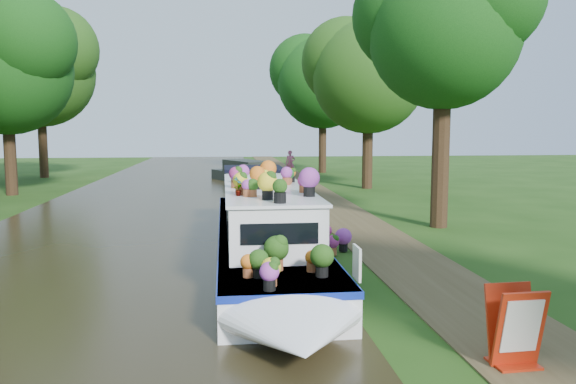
{
  "coord_description": "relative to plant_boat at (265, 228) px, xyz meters",
  "views": [
    {
      "loc": [
        -3.23,
        -14.56,
        3.24
      ],
      "look_at": [
        -1.27,
        2.39,
        1.3
      ],
      "focal_mm": 35.0,
      "sensor_mm": 36.0,
      "label": 1
    }
  ],
  "objects": [
    {
      "name": "ground",
      "position": [
        2.25,
        1.3,
        -0.85
      ],
      "size": [
        100.0,
        100.0,
        0.0
      ],
      "primitive_type": "plane",
      "color": "#1B3D0F",
      "rests_on": "ground"
    },
    {
      "name": "canal_water",
      "position": [
        -3.75,
        1.3,
        -0.84
      ],
      "size": [
        10.0,
        100.0,
        0.02
      ],
      "primitive_type": "cube",
      "color": "black",
      "rests_on": "ground"
    },
    {
      "name": "towpath",
      "position": [
        3.45,
        1.3,
        -0.84
      ],
      "size": [
        2.2,
        100.0,
        0.03
      ],
      "primitive_type": "cube",
      "color": "#463920",
      "rests_on": "ground"
    },
    {
      "name": "plant_boat",
      "position": [
        0.0,
        0.0,
        0.0
      ],
      "size": [
        2.29,
        13.52,
        2.26
      ],
      "color": "white",
      "rests_on": "canal_water"
    },
    {
      "name": "tree_near_overhang",
      "position": [
        6.04,
        4.36,
        5.75
      ],
      "size": [
        5.52,
        5.28,
        8.99
      ],
      "color": "black",
      "rests_on": "ground"
    },
    {
      "name": "tree_near_mid",
      "position": [
        6.73,
        16.38,
        5.58
      ],
      "size": [
        6.9,
        6.6,
        9.4
      ],
      "color": "black",
      "rests_on": "ground"
    },
    {
      "name": "tree_near_far",
      "position": [
        6.23,
        27.39,
        6.2
      ],
      "size": [
        7.59,
        7.26,
        10.3
      ],
      "color": "black",
      "rests_on": "ground"
    },
    {
      "name": "tree_far_c",
      "position": [
        -11.27,
        15.38,
        5.67
      ],
      "size": [
        7.13,
        6.82,
        9.59
      ],
      "color": "black",
      "rests_on": "ground"
    },
    {
      "name": "tree_far_d",
      "position": [
        -12.77,
        25.39,
        6.55
      ],
      "size": [
        8.05,
        7.7,
        10.85
      ],
      "color": "black",
      "rests_on": "ground"
    },
    {
      "name": "second_boat",
      "position": [
        0.38,
        20.18,
        -0.31
      ],
      "size": [
        4.26,
        7.31,
        1.32
      ],
      "rotation": [
        0.0,
        0.0,
        0.42
      ],
      "color": "black",
      "rests_on": "canal_water"
    },
    {
      "name": "sandwich_board",
      "position": [
        2.92,
        -6.34,
        -0.33
      ],
      "size": [
        0.69,
        0.57,
        1.09
      ],
      "rotation": [
        0.0,
        0.0,
        0.05
      ],
      "color": "#B1230C",
      "rests_on": "towpath"
    },
    {
      "name": "pedestrian_pink",
      "position": [
        3.5,
        24.2,
        0.05
      ],
      "size": [
        0.69,
        0.51,
        1.75
      ],
      "primitive_type": "imported",
      "rotation": [
        0.0,
        0.0,
        -0.15
      ],
      "color": "#ED617A",
      "rests_on": "towpath"
    },
    {
      "name": "verge_plant",
      "position": [
        1.65,
        5.18,
        -0.67
      ],
      "size": [
        0.42,
        0.4,
        0.37
      ],
      "primitive_type": "imported",
      "rotation": [
        0.0,
        0.0,
        0.4
      ],
      "color": "#225B1B",
      "rests_on": "ground"
    }
  ]
}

